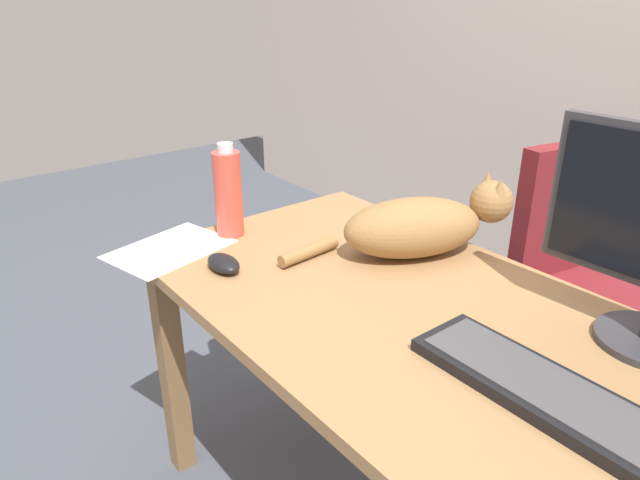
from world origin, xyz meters
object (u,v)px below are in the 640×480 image
computer_mouse (223,263)px  water_bottle (228,193)px  cat (421,224)px  keyboard (537,387)px  office_chair (582,324)px

computer_mouse → water_bottle: (-0.18, 0.12, 0.10)m
cat → computer_mouse: cat is taller
keyboard → office_chair: bearing=110.6°
office_chair → computer_mouse: office_chair is taller
keyboard → cat: (-0.51, 0.26, 0.07)m
cat → water_bottle: water_bottle is taller
computer_mouse → cat: bearing=62.8°
office_chair → water_bottle: (-0.62, -0.84, 0.43)m
cat → computer_mouse: bearing=-117.2°
computer_mouse → water_bottle: 0.24m
cat → office_chair: bearing=67.5°
office_chair → keyboard: size_ratio=2.16×
cat → computer_mouse: size_ratio=5.10×
keyboard → water_bottle: 0.92m
keyboard → cat: size_ratio=0.78×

